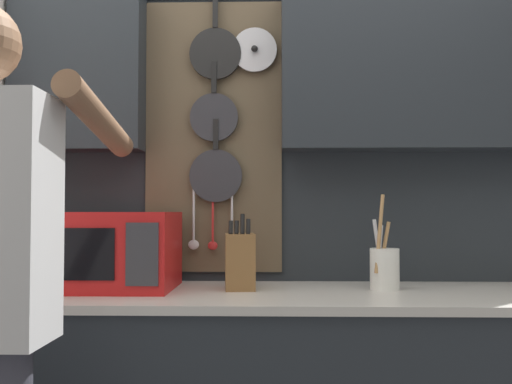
% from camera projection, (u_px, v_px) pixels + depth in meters
% --- Properties ---
extents(back_wall_unit, '(2.79, 0.20, 2.41)m').
position_uv_depth(back_wall_unit, '(282.00, 147.00, 2.41)').
color(back_wall_unit, '#23282D').
rests_on(back_wall_unit, ground_plane).
extents(microwave, '(0.52, 0.40, 0.29)m').
position_uv_depth(microwave, '(106.00, 250.00, 2.17)').
color(microwave, red).
rests_on(microwave, base_cabinet_counter).
extents(knife_block, '(0.12, 0.16, 0.29)m').
position_uv_depth(knife_block, '(240.00, 261.00, 2.15)').
color(knife_block, brown).
rests_on(knife_block, base_cabinet_counter).
extents(utensil_crock, '(0.11, 0.11, 0.36)m').
position_uv_depth(utensil_crock, '(384.00, 267.00, 2.14)').
color(utensil_crock, white).
rests_on(utensil_crock, base_cabinet_counter).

